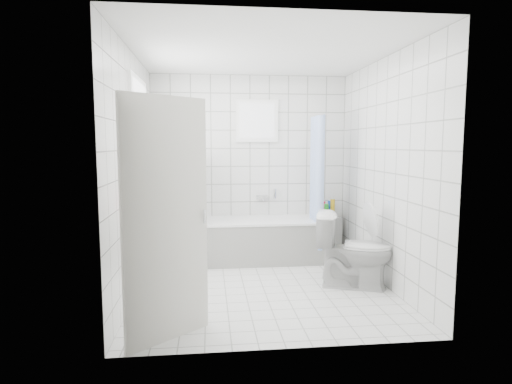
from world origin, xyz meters
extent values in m
plane|color=white|center=(0.00, 0.00, 0.00)|extent=(3.00, 3.00, 0.00)
plane|color=white|center=(0.00, 0.00, 2.60)|extent=(3.00, 3.00, 0.00)
cube|color=white|center=(0.00, 1.50, 1.30)|extent=(2.80, 0.02, 2.60)
cube|color=white|center=(0.00, -1.50, 1.30)|extent=(2.80, 0.02, 2.60)
cube|color=white|center=(-1.40, 0.00, 1.30)|extent=(0.02, 3.00, 2.60)
cube|color=white|center=(1.40, 0.00, 1.30)|extent=(0.02, 3.00, 2.60)
cube|color=white|center=(-1.35, 0.30, 1.60)|extent=(0.01, 0.90, 1.40)
cube|color=white|center=(0.10, 1.46, 1.95)|extent=(0.50, 0.01, 0.50)
cube|color=white|center=(-1.31, 0.30, 0.86)|extent=(0.18, 1.02, 0.08)
cube|color=silver|center=(-0.94, -1.23, 1.00)|extent=(0.64, 0.54, 2.00)
cube|color=white|center=(0.08, 1.12, 0.28)|extent=(1.73, 0.75, 0.55)
cube|color=white|center=(0.08, 1.12, 0.57)|extent=(1.75, 0.77, 0.03)
cube|color=white|center=(-0.86, 1.07, 0.75)|extent=(0.15, 0.85, 1.50)
cube|color=white|center=(1.13, 1.38, 0.28)|extent=(0.40, 0.24, 0.55)
imported|color=silver|center=(1.03, -0.11, 0.43)|extent=(0.94, 0.72, 0.85)
cylinder|color=silver|center=(0.89, 1.10, 2.00)|extent=(0.02, 0.80, 0.02)
cube|color=silver|center=(0.18, 1.46, 0.85)|extent=(0.18, 0.06, 0.06)
imported|color=silver|center=(-1.30, 0.45, 1.05)|extent=(0.11, 0.11, 0.29)
imported|color=#E85A74|center=(-1.30, -0.08, 1.05)|extent=(0.14, 0.14, 0.30)
imported|color=silver|center=(-1.30, 0.29, 0.99)|extent=(0.19, 0.19, 0.18)
cylinder|color=green|center=(1.10, 1.31, 0.65)|extent=(0.06, 0.06, 0.21)
cylinder|color=yellow|center=(1.18, 1.29, 0.69)|extent=(0.06, 0.06, 0.28)
cylinder|color=#F21C43|center=(1.08, 1.41, 0.67)|extent=(0.06, 0.06, 0.23)
cylinder|color=blue|center=(1.17, 1.39, 0.67)|extent=(0.06, 0.06, 0.24)
camera|label=1|loc=(-0.60, -4.69, 1.61)|focal=30.00mm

